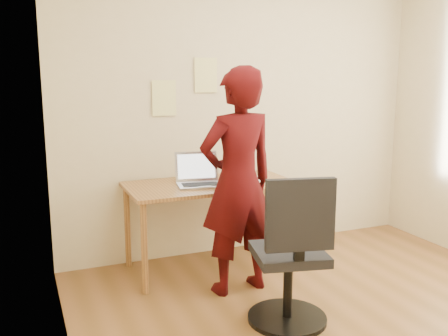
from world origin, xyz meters
name	(u,v)px	position (x,y,z in m)	size (l,w,h in m)	color
room	(369,124)	(0.00, 0.00, 1.35)	(3.58, 3.58, 2.78)	brown
desk	(211,193)	(-0.49, 1.38, 0.65)	(1.40, 0.70, 0.74)	#A07137
laptop	(199,178)	(-0.60, 1.36, 0.79)	(0.41, 0.37, 0.26)	#B6B6BD
paper_sheet	(254,180)	(-0.09, 1.36, 0.74)	(0.23, 0.32, 0.00)	white
phone	(237,185)	(-0.33, 1.21, 0.75)	(0.09, 0.14, 0.01)	black
wall_note_left	(164,98)	(-0.77, 1.74, 1.43)	(0.21, 0.00, 0.30)	#F1EB90
wall_note_mid	(206,75)	(-0.39, 1.74, 1.63)	(0.21, 0.00, 0.30)	#F1EB90
wall_note_right	(246,90)	(0.00, 1.74, 1.49)	(0.18, 0.00, 0.24)	#7FD22F
office_chair	(292,262)	(-0.37, 0.24, 0.44)	(0.54, 0.56, 1.03)	black
person	(238,182)	(-0.47, 0.88, 0.85)	(0.62, 0.41, 1.70)	#3D0809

